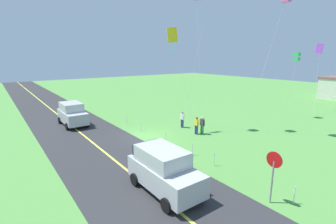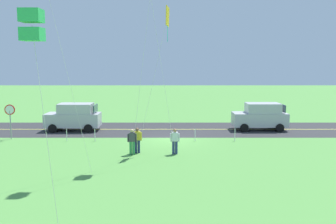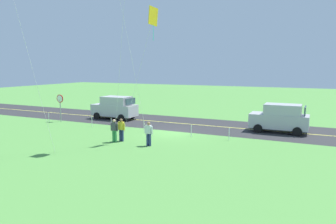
% 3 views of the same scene
% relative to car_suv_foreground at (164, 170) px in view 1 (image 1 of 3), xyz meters
% --- Properties ---
extents(ground_plane, '(120.00, 120.00, 0.10)m').
position_rel_car_suv_foreground_xyz_m(ground_plane, '(-7.90, 3.50, -1.20)').
color(ground_plane, '#549342').
extents(asphalt_road, '(120.00, 7.00, 0.00)m').
position_rel_car_suv_foreground_xyz_m(asphalt_road, '(-7.90, -0.50, -1.15)').
color(asphalt_road, '#2D2D30').
rests_on(asphalt_road, ground).
extents(road_centre_stripe, '(120.00, 0.16, 0.00)m').
position_rel_car_suv_foreground_xyz_m(road_centre_stripe, '(-7.90, -0.50, -1.15)').
color(road_centre_stripe, '#E5E04C').
rests_on(road_centre_stripe, asphalt_road).
extents(car_suv_foreground, '(4.40, 2.12, 2.24)m').
position_rel_car_suv_foreground_xyz_m(car_suv_foreground, '(0.00, 0.00, 0.00)').
color(car_suv_foreground, '#B7B7BC').
rests_on(car_suv_foreground, ground).
extents(car_parked_west_near, '(4.40, 2.12, 2.24)m').
position_rel_car_suv_foreground_xyz_m(car_parked_west_near, '(-15.43, -0.27, 0.00)').
color(car_parked_west_near, '#B7B7BC').
rests_on(car_parked_west_near, ground).
extents(stop_sign, '(0.76, 0.08, 2.56)m').
position_rel_car_suv_foreground_xyz_m(stop_sign, '(3.83, 3.40, 0.65)').
color(stop_sign, gray).
rests_on(stop_sign, ground).
extents(person_adult_near, '(0.58, 0.22, 1.60)m').
position_rel_car_suv_foreground_xyz_m(person_adult_near, '(-8.17, 7.98, -0.29)').
color(person_adult_near, navy).
rests_on(person_adult_near, ground).
extents(person_adult_companion, '(0.58, 0.22, 1.60)m').
position_rel_car_suv_foreground_xyz_m(person_adult_companion, '(-5.54, 8.08, -0.29)').
color(person_adult_companion, '#338C4C').
rests_on(person_adult_companion, ground).
extents(person_child_watcher, '(0.58, 0.22, 1.60)m').
position_rel_car_suv_foreground_xyz_m(person_child_watcher, '(-5.83, 7.66, -0.29)').
color(person_child_watcher, navy).
rests_on(person_child_watcher, ground).
extents(kite_yellow_high, '(2.02, 1.79, 9.16)m').
position_rel_car_suv_foreground_xyz_m(kite_yellow_high, '(-7.69, 6.41, 7.20)').
color(kite_yellow_high, silver).
rests_on(kite_yellow_high, ground).
extents(kite_green_far, '(1.05, 0.81, 7.15)m').
position_rel_car_suv_foreground_xyz_m(kite_green_far, '(-4.02, 20.36, 5.56)').
color(kite_green_far, silver).
rests_on(kite_green_far, ground).
extents(kite_pink_drift, '(2.07, 3.02, 8.35)m').
position_rel_car_suv_foreground_xyz_m(kite_pink_drift, '(-4.20, 26.05, 6.39)').
color(kite_pink_drift, silver).
rests_on(kite_pink_drift, ground).
extents(fence_post_0, '(0.05, 0.05, 0.90)m').
position_rel_car_suv_foreground_xyz_m(fence_post_0, '(-12.54, 4.20, -0.70)').
color(fence_post_0, silver).
rests_on(fence_post_0, ground).
extents(fence_post_1, '(0.05, 0.05, 0.90)m').
position_rel_car_suv_foreground_xyz_m(fence_post_1, '(-9.69, 4.20, -0.70)').
color(fence_post_1, silver).
rests_on(fence_post_1, ground).
extents(fence_post_2, '(0.05, 0.05, 0.90)m').
position_rel_car_suv_foreground_xyz_m(fence_post_2, '(-5.66, 4.20, -0.70)').
color(fence_post_2, silver).
rests_on(fence_post_2, ground).
extents(fence_post_3, '(0.05, 0.05, 0.90)m').
position_rel_car_suv_foreground_xyz_m(fence_post_3, '(-2.51, 4.20, -0.70)').
color(fence_post_3, silver).
rests_on(fence_post_3, ground).
extents(fence_post_4, '(0.05, 0.05, 0.90)m').
position_rel_car_suv_foreground_xyz_m(fence_post_4, '(-0.49, 4.20, -0.70)').
color(fence_post_4, silver).
rests_on(fence_post_4, ground).
extents(fence_post_5, '(0.05, 0.05, 0.90)m').
position_rel_car_suv_foreground_xyz_m(fence_post_5, '(4.53, 4.20, -0.70)').
color(fence_post_5, silver).
rests_on(fence_post_5, ground).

